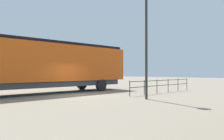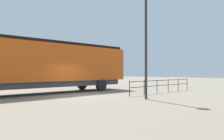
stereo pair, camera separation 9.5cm
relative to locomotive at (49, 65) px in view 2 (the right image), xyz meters
The scene contains 4 objects.
ground_plane 4.13m from the locomotive, 11.91° to the left, with size 120.00×120.00×0.00m, color gray.
locomotive is the anchor object (origin of this frame).
lamp_post 8.96m from the locomotive, 14.25° to the left, with size 0.58×0.58×7.46m.
platform_fence 9.50m from the locomotive, 47.23° to the left, with size 0.05×8.64×1.12m.
Camera 2 is at (13.83, -10.99, 1.72)m, focal length 38.25 mm.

